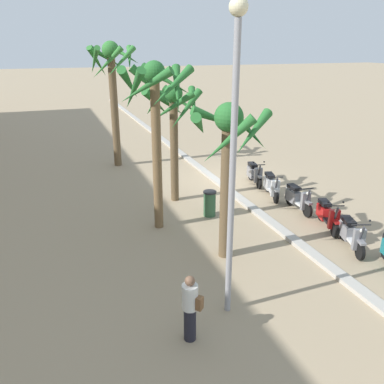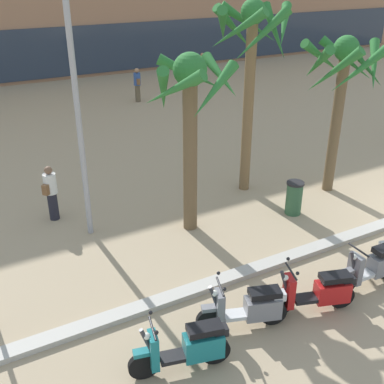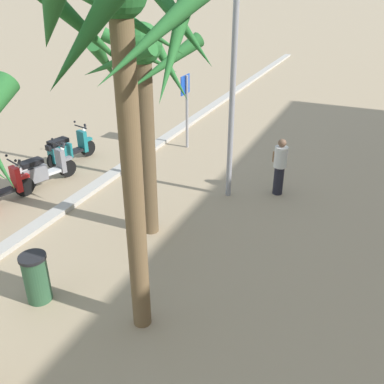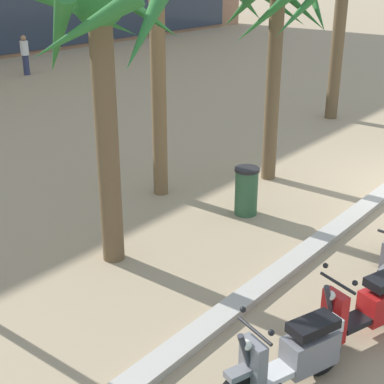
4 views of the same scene
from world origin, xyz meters
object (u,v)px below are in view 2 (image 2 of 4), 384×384
palm_tree_by_mall_entrance (191,103)px  litter_bin (294,198)px  scooter_red_far_back (319,292)px  scooter_grey_tail_end (375,266)px  pedestrian_by_palm_tree (137,84)px  scooter_teal_last_in_row (188,347)px  palm_tree_mid_walkway (343,76)px  pedestrian_window_shopping (202,67)px  palm_tree_far_corner (251,48)px  scooter_grey_gap_after_mid (249,308)px  street_lamp (74,73)px  pedestrian_strolling_near_curb (51,192)px

palm_tree_by_mall_entrance → litter_bin: 4.09m
scooter_red_far_back → scooter_grey_tail_end: scooter_red_far_back is taller
scooter_grey_tail_end → pedestrian_by_palm_tree: pedestrian_by_palm_tree is taller
scooter_teal_last_in_row → palm_tree_mid_walkway: size_ratio=0.38×
litter_bin → pedestrian_window_shopping: bearing=69.1°
litter_bin → palm_tree_by_mall_entrance: bearing=166.6°
palm_tree_far_corner → pedestrian_window_shopping: bearing=65.3°
scooter_grey_gap_after_mid → pedestrian_by_palm_tree: bearing=74.4°
pedestrian_window_shopping → scooter_red_far_back: bearing=-113.3°
palm_tree_by_mall_entrance → pedestrian_window_shopping: 17.10m
pedestrian_by_palm_tree → street_lamp: street_lamp is taller
scooter_grey_gap_after_mid → pedestrian_by_palm_tree: size_ratio=1.02×
pedestrian_strolling_near_curb → scooter_grey_tail_end: bearing=-49.3°
scooter_teal_last_in_row → pedestrian_strolling_near_curb: (-0.70, 6.38, 0.35)m
palm_tree_far_corner → street_lamp: (-4.98, -0.30, -0.11)m
scooter_grey_tail_end → pedestrian_window_shopping: pedestrian_window_shopping is taller
palm_tree_far_corner → litter_bin: (0.27, -2.00, -3.72)m
scooter_grey_tail_end → pedestrian_by_palm_tree: bearing=85.2°
litter_bin → palm_tree_far_corner: bearing=97.8°
litter_bin → scooter_grey_gap_after_mid: bearing=-139.5°
scooter_red_far_back → pedestrian_by_palm_tree: (3.02, 16.33, 0.43)m
scooter_teal_last_in_row → scooter_red_far_back: same height
scooter_grey_tail_end → palm_tree_far_corner: (0.30, 5.34, 3.75)m
litter_bin → street_lamp: (-5.26, 1.70, 3.61)m
street_lamp → pedestrian_by_palm_tree: bearing=61.6°
palm_tree_mid_walkway → pedestrian_by_palm_tree: (-1.17, 12.19, -2.59)m
scooter_teal_last_in_row → street_lamp: size_ratio=0.26×
scooter_grey_tail_end → palm_tree_mid_walkway: size_ratio=0.38×
scooter_red_far_back → pedestrian_strolling_near_curb: 7.29m
palm_tree_far_corner → scooter_grey_gap_after_mid: bearing=-123.6°
scooter_teal_last_in_row → palm_tree_by_mall_entrance: size_ratio=0.39×
pedestrian_window_shopping → scooter_teal_last_in_row: bearing=-120.4°
pedestrian_window_shopping → scooter_grey_gap_after_mid: bearing=-117.4°
scooter_grey_gap_after_mid → palm_tree_by_mall_entrance: (0.85, 3.84, 2.89)m
scooter_teal_last_in_row → pedestrian_by_palm_tree: 17.49m
scooter_grey_tail_end → street_lamp: 7.78m
scooter_red_far_back → scooter_grey_tail_end: bearing=3.1°
street_lamp → pedestrian_window_shopping: bearing=50.7°
scooter_red_far_back → pedestrian_strolling_near_curb: (-3.67, 6.29, 0.37)m
pedestrian_by_palm_tree → scooter_grey_gap_after_mid: bearing=-105.6°
palm_tree_mid_walkway → pedestrian_window_shopping: (3.84, 14.50, -2.60)m
scooter_red_far_back → pedestrian_by_palm_tree: pedestrian_by_palm_tree is taller
pedestrian_strolling_near_curb → pedestrian_by_palm_tree: pedestrian_by_palm_tree is taller
scooter_red_far_back → litter_bin: bearing=57.0°
scooter_grey_gap_after_mid → pedestrian_window_shopping: 20.70m
scooter_grey_gap_after_mid → litter_bin: 4.87m
scooter_grey_tail_end → pedestrian_strolling_near_curb: (-5.33, 6.20, 0.35)m
litter_bin → scooter_grey_tail_end: bearing=-99.7°
scooter_teal_last_in_row → scooter_grey_gap_after_mid: bearing=13.4°
palm_tree_far_corner → scooter_grey_tail_end: bearing=-93.2°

